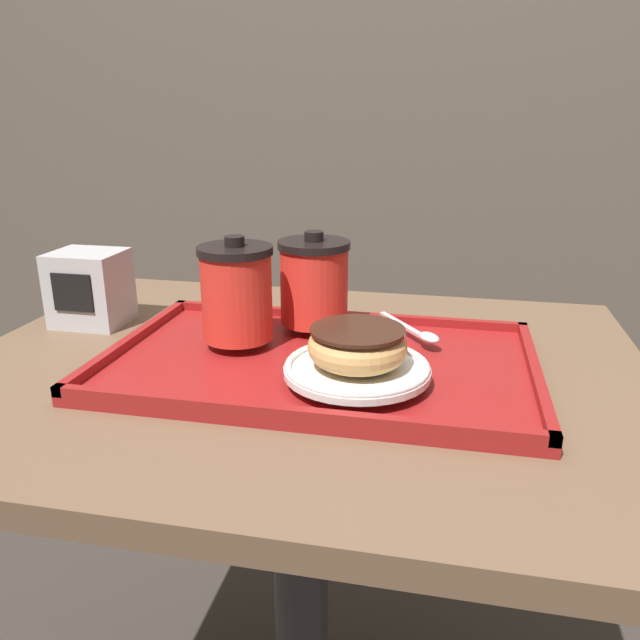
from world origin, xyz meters
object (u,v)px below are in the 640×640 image
coffee_cup_rear (312,281)px  napkin_dispenser (90,288)px  spoon (421,333)px  donut_chocolate_glazed (357,345)px  coffee_cup_front (237,292)px

coffee_cup_rear → napkin_dispenser: bearing=-178.8°
spoon → napkin_dispenser: (-0.49, 0.02, 0.03)m
coffee_cup_rear → napkin_dispenser: coffee_cup_rear is taller
napkin_dispenser → spoon: bearing=-2.7°
spoon → napkin_dispenser: bearing=-128.5°
donut_chocolate_glazed → spoon: donut_chocolate_glazed is taller
coffee_cup_front → napkin_dispenser: size_ratio=1.22×
coffee_cup_rear → donut_chocolate_glazed: 0.19m
coffee_cup_front → donut_chocolate_glazed: (0.17, -0.09, -0.03)m
coffee_cup_front → spoon: coffee_cup_front is taller
coffee_cup_rear → napkin_dispenser: 0.34m
donut_chocolate_glazed → napkin_dispenser: 0.46m
spoon → coffee_cup_rear: bearing=-137.0°
donut_chocolate_glazed → spoon: 0.15m
coffee_cup_rear → donut_chocolate_glazed: (0.09, -0.17, -0.02)m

